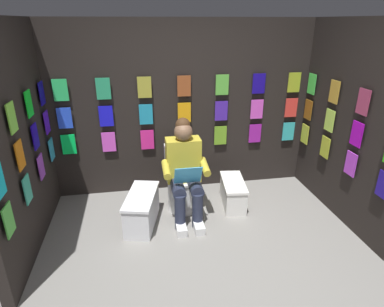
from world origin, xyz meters
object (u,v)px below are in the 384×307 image
Objects in this scene: toilet at (182,183)px; comic_longbox_near at (233,193)px; comic_longbox_far at (142,209)px; person_reading at (185,170)px.

toilet is 0.67m from comic_longbox_near.
comic_longbox_far is at bearing 18.85° from comic_longbox_near.
comic_longbox_near is 1.18m from comic_longbox_far.
toilet is 0.62m from comic_longbox_far.
person_reading is 1.59× the size of comic_longbox_far.
person_reading is at bearing 19.82° from comic_longbox_near.
toilet is at bearing -0.17° from comic_longbox_near.
person_reading is (-0.00, 0.23, 0.27)m from toilet.
comic_longbox_near is (-0.64, -0.14, -0.43)m from person_reading.
person_reading reaches higher than comic_longbox_near.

